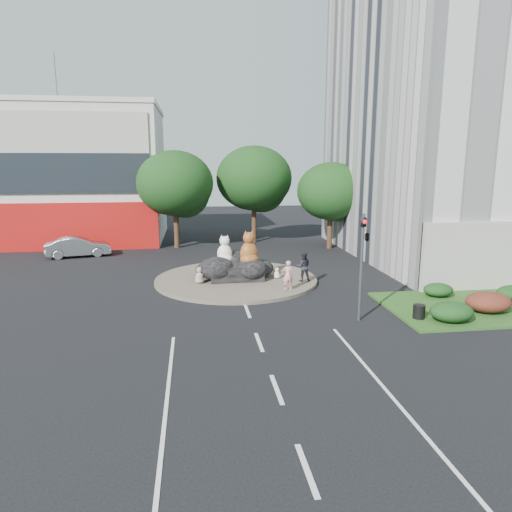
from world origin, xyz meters
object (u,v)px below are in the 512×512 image
at_px(cat_white, 225,249).
at_px(kitten_white, 277,273).
at_px(pedestrian_pink, 288,275).
at_px(parked_car, 78,247).
at_px(cat_tabby, 249,248).
at_px(kitten_calico, 199,275).
at_px(litter_bin, 419,311).
at_px(pedestrian_dark, 303,266).

xyz_separation_m(cat_white, kitten_white, (3.17, -0.68, -1.44)).
xyz_separation_m(pedestrian_pink, parked_car, (-14.14, 12.29, -0.25)).
bearing_deg(pedestrian_pink, kitten_white, -91.61).
height_order(cat_tabby, parked_car, cat_tabby).
bearing_deg(kitten_calico, litter_bin, 8.17).
bearing_deg(cat_tabby, kitten_white, -19.72).
relative_size(pedestrian_dark, parked_car, 0.37).
relative_size(cat_tabby, pedestrian_pink, 1.26).
distance_m(cat_tabby, parked_car, 15.58).
bearing_deg(kitten_white, pedestrian_dark, -76.40).
height_order(pedestrian_dark, litter_bin, pedestrian_dark).
xyz_separation_m(cat_tabby, pedestrian_pink, (1.86, -2.79, -1.12)).
relative_size(cat_white, litter_bin, 2.77).
bearing_deg(pedestrian_dark, pedestrian_pink, 60.60).
relative_size(cat_white, kitten_calico, 1.77).
relative_size(kitten_white, litter_bin, 1.09).
relative_size(pedestrian_pink, parked_car, 0.35).
height_order(pedestrian_pink, parked_car, pedestrian_pink).
distance_m(kitten_calico, parked_car, 13.70).
bearing_deg(cat_white, cat_tabby, -15.08).
xyz_separation_m(kitten_white, pedestrian_pink, (0.13, -2.69, 0.49)).
distance_m(pedestrian_pink, litter_bin, 7.38).
height_order(pedestrian_pink, litter_bin, pedestrian_pink).
height_order(kitten_calico, pedestrian_pink, pedestrian_pink).
height_order(cat_tabby, litter_bin, cat_tabby).
xyz_separation_m(cat_white, kitten_calico, (-1.60, -1.19, -1.29)).
height_order(cat_white, parked_car, cat_white).
bearing_deg(kitten_white, cat_tabby, 131.74).
relative_size(kitten_calico, pedestrian_pink, 0.60).
xyz_separation_m(kitten_calico, litter_bin, (10.02, -7.47, -0.26)).
bearing_deg(cat_tabby, pedestrian_dark, -33.66).
distance_m(pedestrian_pink, parked_car, 18.74).
bearing_deg(litter_bin, cat_white, 134.21).
height_order(cat_tabby, kitten_calico, cat_tabby).
distance_m(kitten_calico, kitten_white, 4.80).
distance_m(pedestrian_dark, parked_car, 18.69).
distance_m(parked_car, litter_bin, 26.08).
xyz_separation_m(kitten_white, pedestrian_dark, (1.45, -0.89, 0.55)).
xyz_separation_m(cat_tabby, parked_car, (-12.28, 9.49, -1.37)).
bearing_deg(cat_white, pedestrian_dark, -12.24).
distance_m(cat_white, pedestrian_dark, 4.96).
height_order(cat_white, cat_tabby, cat_tabby).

